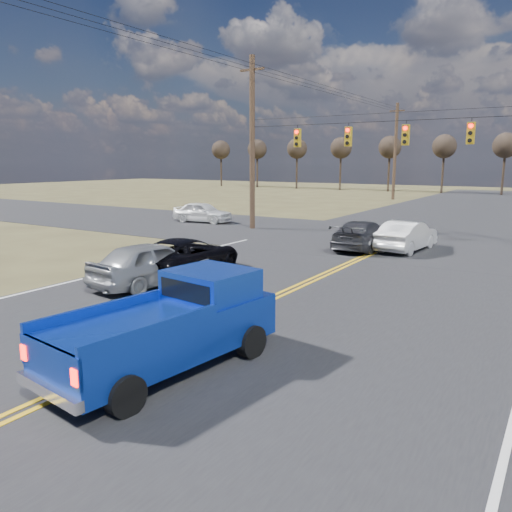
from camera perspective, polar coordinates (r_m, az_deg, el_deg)
The scene contains 12 objects.
ground at distance 11.03m, azimuth -11.77°, elevation -10.84°, with size 160.00×160.00×0.00m, color brown.
road_main at distance 19.18m, azimuth 9.37°, elevation -1.48°, with size 14.00×120.00×0.02m, color #28282B.
road_cross at distance 26.62m, azimuth 16.12°, elevation 1.65°, with size 120.00×12.00×0.02m, color #28282B.
signal_gantry at distance 26.00m, azimuth 17.66°, elevation 12.57°, with size 19.60×4.83×10.00m.
utility_poles at distance 25.39m, azimuth 16.09°, elevation 13.08°, with size 19.60×58.32×10.00m.
treeline at distance 35.06m, azimuth 20.85°, elevation 12.83°, with size 87.00×117.80×7.40m.
pickup_truck at distance 9.91m, azimuth -9.60°, elevation -7.86°, with size 2.39×5.00×1.81m.
silver_suv at distance 16.72m, azimuth -11.80°, elevation -0.79°, with size 1.74×4.32×1.47m, color #999CA0.
black_suv at distance 18.10m, azimuth -8.05°, elevation -0.02°, with size 2.22×4.81×1.34m, color black.
white_car_queue at distance 23.73m, azimuth 16.86°, elevation 2.22°, with size 1.45×4.16×1.37m, color silver.
dgrey_car_queue at distance 23.69m, azimuth 12.12°, elevation 2.37°, with size 1.86×4.57×1.33m, color #36373C.
cross_car_west at distance 33.55m, azimuth -6.12°, elevation 5.00°, with size 4.04×1.63×1.38m, color white.
Camera 1 is at (7.22, -7.31, 4.02)m, focal length 35.00 mm.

